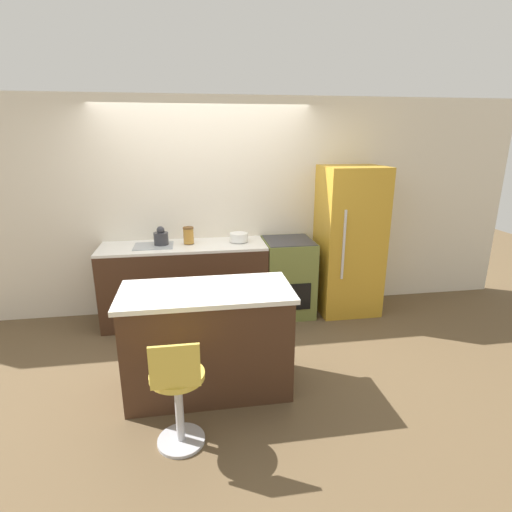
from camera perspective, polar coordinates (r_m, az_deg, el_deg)
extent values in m
plane|color=brown|center=(4.73, -6.31, -10.32)|extent=(14.00, 14.00, 0.00)
cube|color=silver|center=(4.94, -7.20, 6.80)|extent=(8.00, 0.06, 2.60)
cube|color=#422819|center=(4.84, -10.07, -3.95)|extent=(1.90, 0.61, 0.91)
cube|color=white|center=(4.70, -10.36, 1.39)|extent=(1.90, 0.61, 0.03)
cube|color=#9EA3A8|center=(4.72, -14.42, 1.42)|extent=(0.44, 0.33, 0.01)
cube|color=#422819|center=(3.53, -6.87, -12.17)|extent=(1.37, 0.63, 0.90)
cube|color=white|center=(3.33, -7.15, -5.10)|extent=(1.42, 0.67, 0.04)
cube|color=olive|center=(4.97, 4.57, -3.02)|extent=(0.59, 0.61, 0.94)
cube|color=black|center=(4.74, 5.41, -5.88)|extent=(0.41, 0.01, 0.33)
cube|color=#333338|center=(4.83, 4.70, 2.25)|extent=(0.56, 0.58, 0.01)
cube|color=gold|center=(5.05, 13.12, 2.11)|extent=(0.72, 0.65, 1.81)
cube|color=silver|center=(4.66, 12.42, 1.52)|extent=(0.02, 0.02, 0.81)
cylinder|color=#B7B7BC|center=(3.27, -10.62, -24.43)|extent=(0.35, 0.35, 0.02)
cylinder|color=#B7B7BC|center=(3.10, -10.89, -20.88)|extent=(0.06, 0.06, 0.53)
cylinder|color=gold|center=(2.94, -11.21, -16.44)|extent=(0.38, 0.38, 0.04)
cube|color=gold|center=(2.71, -11.52, -15.25)|extent=(0.33, 0.02, 0.31)
cylinder|color=#333338|center=(4.72, -13.41, 2.44)|extent=(0.17, 0.17, 0.14)
sphere|color=#333338|center=(4.70, -13.49, 3.61)|extent=(0.09, 0.09, 0.09)
cylinder|color=white|center=(4.74, -2.47, 2.70)|extent=(0.21, 0.21, 0.10)
cylinder|color=#B77F33|center=(4.70, -9.62, 2.84)|extent=(0.12, 0.12, 0.18)
cylinder|color=brown|center=(4.68, -9.67, 3.98)|extent=(0.12, 0.12, 0.02)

